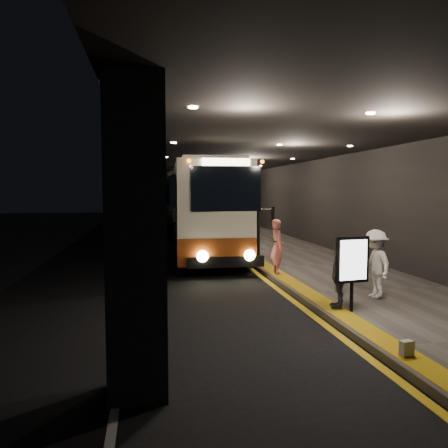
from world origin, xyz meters
TOP-DOWN VIEW (x-y plane):
  - ground at (0.00, 0.00)m, footprint 90.00×90.00m
  - lane_line_white at (-1.80, 5.00)m, footprint 0.12×50.00m
  - kerb_stripe_yellow at (2.35, 5.00)m, footprint 0.18×50.00m
  - sidewalk at (4.75, 5.00)m, footprint 4.50×50.00m
  - tactile_strip at (2.85, 5.00)m, footprint 0.50×50.00m
  - terminal_wall at (7.00, 5.00)m, footprint 0.10×50.00m
  - support_columns at (-1.50, 4.00)m, footprint 0.80×24.80m
  - canopy at (2.50, 5.00)m, footprint 9.00×50.00m
  - coach_main at (1.13, 5.77)m, footprint 3.13×12.58m
  - coach_second at (0.99, 17.02)m, footprint 3.38×12.75m
  - passenger_boarding at (2.80, -0.49)m, footprint 0.43×0.65m
  - passenger_waiting_white at (4.31, -4.01)m, footprint 0.55×1.13m
  - passenger_waiting_grey at (2.98, -4.76)m, footprint 0.68×0.97m
  - bag_polka at (3.76, -3.25)m, footprint 0.33×0.18m
  - bag_plain at (2.80, -7.75)m, footprint 0.23×0.16m
  - info_sign at (3.14, -5.10)m, footprint 0.81×0.22m
  - stanchion_post at (2.75, -0.52)m, footprint 0.05×0.05m

SIDE VIEW (x-z plane):
  - ground at x=0.00m, z-range 0.00..0.00m
  - lane_line_white at x=-1.80m, z-range 0.00..0.01m
  - kerb_stripe_yellow at x=2.35m, z-range 0.00..0.01m
  - sidewalk at x=4.75m, z-range 0.00..0.15m
  - tactile_strip at x=2.85m, z-range 0.15..0.16m
  - bag_plain at x=2.80m, z-range 0.15..0.42m
  - bag_polka at x=3.76m, z-range 0.15..0.53m
  - stanchion_post at x=2.75m, z-range 0.15..1.22m
  - passenger_waiting_grey at x=2.98m, z-range 0.15..1.64m
  - passenger_waiting_white at x=4.31m, z-range 0.15..1.88m
  - passenger_boarding at x=2.80m, z-range 0.15..1.94m
  - info_sign at x=3.14m, z-range 0.44..2.14m
  - coach_main at x=1.13m, z-range -0.08..3.82m
  - coach_second at x=0.99m, z-range -0.08..3.89m
  - support_columns at x=-1.50m, z-range 0.00..4.40m
  - terminal_wall at x=7.00m, z-range 0.00..6.00m
  - canopy at x=2.50m, z-range 4.40..4.80m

